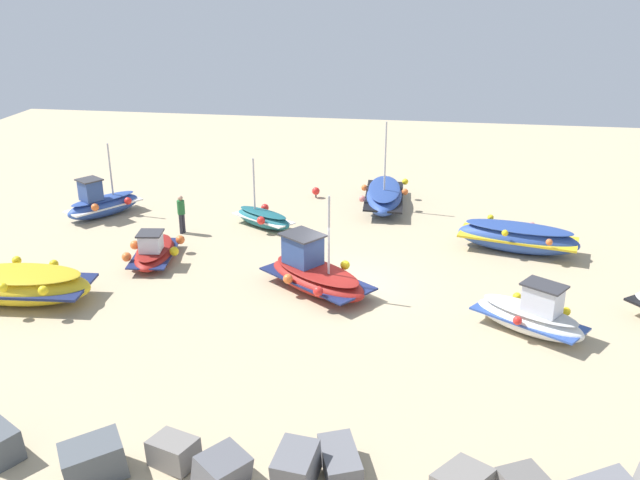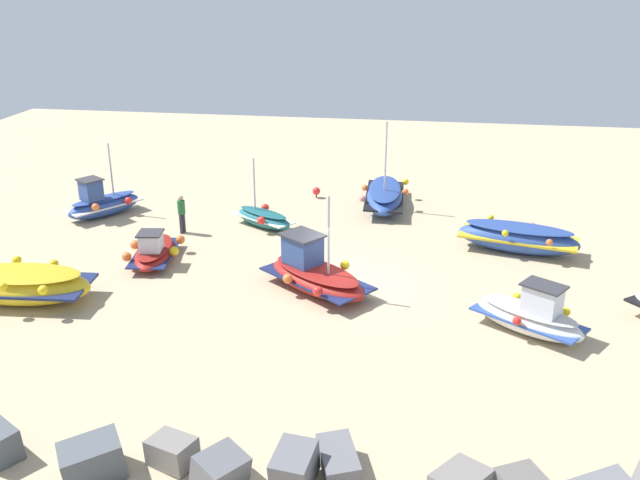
# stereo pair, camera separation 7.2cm
# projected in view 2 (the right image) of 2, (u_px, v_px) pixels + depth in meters

# --- Properties ---
(ground_plane) EXTENTS (58.04, 58.04, 0.00)m
(ground_plane) POSITION_uv_depth(u_px,v_px,m) (346.00, 284.00, 24.83)
(ground_plane) COLOR tan
(fishing_boat_0) EXTENTS (4.48, 3.98, 3.62)m
(fishing_boat_0) POSITION_uv_depth(u_px,v_px,m) (315.00, 274.00, 24.25)
(fishing_boat_0) COLOR maroon
(fishing_boat_0) RESTS_ON ground_plane
(fishing_boat_2) EXTENTS (4.94, 2.57, 1.16)m
(fishing_boat_2) POSITION_uv_depth(u_px,v_px,m) (518.00, 237.00, 27.46)
(fishing_boat_2) COLOR #2D4C9E
(fishing_boat_2) RESTS_ON ground_plane
(fishing_boat_3) EXTENTS (2.26, 4.98, 4.18)m
(fishing_boat_3) POSITION_uv_depth(u_px,v_px,m) (385.00, 196.00, 32.73)
(fishing_boat_3) COLOR #2D4C9E
(fishing_boat_3) RESTS_ON ground_plane
(fishing_boat_4) EXTENTS (2.98, 3.60, 3.31)m
(fishing_boat_4) POSITION_uv_depth(u_px,v_px,m) (103.00, 203.00, 31.45)
(fishing_boat_4) COLOR #2D4C9E
(fishing_boat_4) RESTS_ON ground_plane
(fishing_boat_5) EXTENTS (3.71, 3.11, 1.74)m
(fishing_boat_5) POSITION_uv_depth(u_px,v_px,m) (530.00, 316.00, 21.40)
(fishing_boat_5) COLOR white
(fishing_boat_5) RESTS_ON ground_plane
(fishing_boat_6) EXTENTS (4.89, 2.70, 1.22)m
(fishing_boat_6) POSITION_uv_depth(u_px,v_px,m) (22.00, 285.00, 23.38)
(fishing_boat_6) COLOR gold
(fishing_boat_6) RESTS_ON ground_plane
(fishing_boat_7) EXTENTS (3.11, 2.48, 3.02)m
(fishing_boat_7) POSITION_uv_depth(u_px,v_px,m) (263.00, 218.00, 30.22)
(fishing_boat_7) COLOR #1E6670
(fishing_boat_7) RESTS_ON ground_plane
(fishing_boat_8) EXTENTS (2.08, 3.45, 1.33)m
(fishing_boat_8) POSITION_uv_depth(u_px,v_px,m) (154.00, 251.00, 26.64)
(fishing_boat_8) COLOR maroon
(fishing_boat_8) RESTS_ON ground_plane
(person_walking) EXTENTS (0.32, 0.32, 1.67)m
(person_walking) POSITION_uv_depth(u_px,v_px,m) (182.00, 211.00, 29.30)
(person_walking) COLOR #2D2D38
(person_walking) RESTS_ON ground_plane
(breakwater_rocks) EXTENTS (21.39, 2.99, 1.40)m
(breakwater_rocks) POSITION_uv_depth(u_px,v_px,m) (283.00, 472.00, 14.95)
(breakwater_rocks) COLOR slate
(breakwater_rocks) RESTS_ON ground_plane
(mooring_buoy_0) EXTENTS (0.38, 0.38, 0.53)m
(mooring_buoy_0) POSITION_uv_depth(u_px,v_px,m) (316.00, 191.00, 34.06)
(mooring_buoy_0) COLOR #3F3F42
(mooring_buoy_0) RESTS_ON ground_plane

